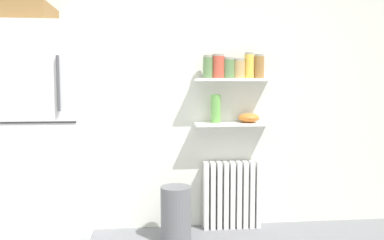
{
  "coord_description": "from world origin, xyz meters",
  "views": [
    {
      "loc": [
        -0.54,
        -1.63,
        1.33
      ],
      "look_at": [
        -0.2,
        1.6,
        1.05
      ],
      "focal_mm": 36.8,
      "sensor_mm": 36.0,
      "label": 1
    }
  ],
  "objects_px": {
    "radiator": "(232,195)",
    "storage_jar_0": "(208,67)",
    "storage_jar_2": "(229,68)",
    "storage_jar_3": "(239,69)",
    "storage_jar_5": "(259,67)",
    "trash_bin": "(176,214)",
    "refrigerator": "(42,134)",
    "shelf_bowl": "(249,118)",
    "storage_jar_4": "(249,66)",
    "storage_jar_1": "(218,66)",
    "vase": "(216,109)"
  },
  "relations": [
    {
      "from": "radiator",
      "to": "storage_jar_0",
      "type": "xyz_separation_m",
      "value": [
        -0.24,
        -0.03,
        1.19
      ]
    },
    {
      "from": "storage_jar_2",
      "to": "storage_jar_3",
      "type": "xyz_separation_m",
      "value": [
        0.09,
        -0.0,
        -0.01
      ]
    },
    {
      "from": "storage_jar_5",
      "to": "storage_jar_3",
      "type": "bearing_deg",
      "value": 180.0
    },
    {
      "from": "storage_jar_0",
      "to": "trash_bin",
      "type": "distance_m",
      "value": 1.32
    },
    {
      "from": "storage_jar_0",
      "to": "storage_jar_3",
      "type": "bearing_deg",
      "value": 0.0
    },
    {
      "from": "refrigerator",
      "to": "shelf_bowl",
      "type": "relative_size",
      "value": 10.11
    },
    {
      "from": "storage_jar_5",
      "to": "shelf_bowl",
      "type": "distance_m",
      "value": 0.48
    },
    {
      "from": "refrigerator",
      "to": "storage_jar_5",
      "type": "relative_size",
      "value": 9.03
    },
    {
      "from": "storage_jar_5",
      "to": "trash_bin",
      "type": "distance_m",
      "value": 1.51
    },
    {
      "from": "storage_jar_5",
      "to": "shelf_bowl",
      "type": "height_order",
      "value": "storage_jar_5"
    },
    {
      "from": "storage_jar_3",
      "to": "shelf_bowl",
      "type": "bearing_deg",
      "value": 0.0
    },
    {
      "from": "trash_bin",
      "to": "storage_jar_4",
      "type": "bearing_deg",
      "value": 19.35
    },
    {
      "from": "storage_jar_5",
      "to": "refrigerator",
      "type": "bearing_deg",
      "value": -172.57
    },
    {
      "from": "storage_jar_2",
      "to": "storage_jar_3",
      "type": "distance_m",
      "value": 0.09
    },
    {
      "from": "storage_jar_4",
      "to": "storage_jar_5",
      "type": "xyz_separation_m",
      "value": [
        0.09,
        0.0,
        -0.01
      ]
    },
    {
      "from": "radiator",
      "to": "refrigerator",
      "type": "bearing_deg",
      "value": -170.48
    },
    {
      "from": "storage_jar_2",
      "to": "trash_bin",
      "type": "xyz_separation_m",
      "value": [
        -0.5,
        -0.24,
        -1.25
      ]
    },
    {
      "from": "storage_jar_5",
      "to": "shelf_bowl",
      "type": "bearing_deg",
      "value": 180.0
    },
    {
      "from": "storage_jar_3",
      "to": "storage_jar_5",
      "type": "height_order",
      "value": "storage_jar_5"
    },
    {
      "from": "storage_jar_1",
      "to": "trash_bin",
      "type": "distance_m",
      "value": 1.35
    },
    {
      "from": "refrigerator",
      "to": "storage_jar_5",
      "type": "height_order",
      "value": "refrigerator"
    },
    {
      "from": "storage_jar_5",
      "to": "storage_jar_4",
      "type": "bearing_deg",
      "value": -180.0
    },
    {
      "from": "storage_jar_3",
      "to": "storage_jar_2",
      "type": "bearing_deg",
      "value": 180.0
    },
    {
      "from": "storage_jar_1",
      "to": "storage_jar_5",
      "type": "height_order",
      "value": "storage_jar_5"
    },
    {
      "from": "storage_jar_5",
      "to": "vase",
      "type": "xyz_separation_m",
      "value": [
        -0.4,
        0.0,
        -0.38
      ]
    },
    {
      "from": "refrigerator",
      "to": "trash_bin",
      "type": "xyz_separation_m",
      "value": [
        1.08,
        0.0,
        -0.7
      ]
    },
    {
      "from": "vase",
      "to": "trash_bin",
      "type": "height_order",
      "value": "vase"
    },
    {
      "from": "refrigerator",
      "to": "radiator",
      "type": "xyz_separation_m",
      "value": [
        1.63,
        0.27,
        -0.63
      ]
    },
    {
      "from": "storage_jar_1",
      "to": "vase",
      "type": "relative_size",
      "value": 0.84
    },
    {
      "from": "radiator",
      "to": "storage_jar_2",
      "type": "xyz_separation_m",
      "value": [
        -0.05,
        -0.03,
        1.18
      ]
    },
    {
      "from": "trash_bin",
      "to": "storage_jar_5",
      "type": "bearing_deg",
      "value": 17.16
    },
    {
      "from": "storage_jar_3",
      "to": "refrigerator",
      "type": "bearing_deg",
      "value": -171.75
    },
    {
      "from": "storage_jar_2",
      "to": "shelf_bowl",
      "type": "relative_size",
      "value": 0.96
    },
    {
      "from": "storage_jar_2",
      "to": "storage_jar_3",
      "type": "bearing_deg",
      "value": -0.0
    },
    {
      "from": "storage_jar_3",
      "to": "storage_jar_4",
      "type": "bearing_deg",
      "value": -0.0
    },
    {
      "from": "storage_jar_3",
      "to": "trash_bin",
      "type": "distance_m",
      "value": 1.4
    },
    {
      "from": "refrigerator",
      "to": "trash_bin",
      "type": "bearing_deg",
      "value": 0.13
    },
    {
      "from": "storage_jar_3",
      "to": "vase",
      "type": "distance_m",
      "value": 0.42
    },
    {
      "from": "storage_jar_1",
      "to": "storage_jar_3",
      "type": "bearing_deg",
      "value": 0.0
    },
    {
      "from": "storage_jar_3",
      "to": "storage_jar_5",
      "type": "bearing_deg",
      "value": 0.0
    },
    {
      "from": "radiator",
      "to": "storage_jar_0",
      "type": "relative_size",
      "value": 3.04
    },
    {
      "from": "storage_jar_5",
      "to": "vase",
      "type": "relative_size",
      "value": 0.84
    },
    {
      "from": "storage_jar_0",
      "to": "shelf_bowl",
      "type": "relative_size",
      "value": 1.06
    },
    {
      "from": "storage_jar_4",
      "to": "storage_jar_1",
      "type": "bearing_deg",
      "value": 180.0
    },
    {
      "from": "refrigerator",
      "to": "storage_jar_2",
      "type": "distance_m",
      "value": 1.69
    },
    {
      "from": "storage_jar_2",
      "to": "shelf_bowl",
      "type": "distance_m",
      "value": 0.49
    },
    {
      "from": "storage_jar_5",
      "to": "trash_bin",
      "type": "bearing_deg",
      "value": -162.84
    },
    {
      "from": "radiator",
      "to": "shelf_bowl",
      "type": "xyz_separation_m",
      "value": [
        0.15,
        -0.03,
        0.73
      ]
    },
    {
      "from": "storage_jar_0",
      "to": "storage_jar_2",
      "type": "relative_size",
      "value": 1.1
    },
    {
      "from": "refrigerator",
      "to": "trash_bin",
      "type": "distance_m",
      "value": 1.29
    }
  ]
}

